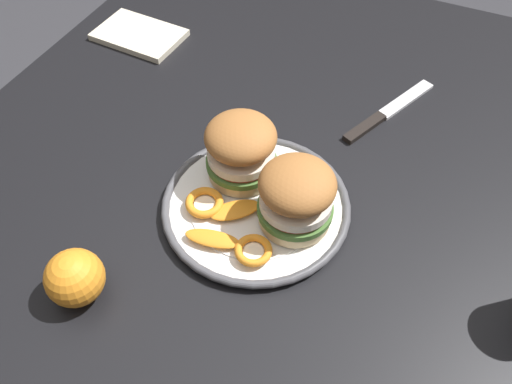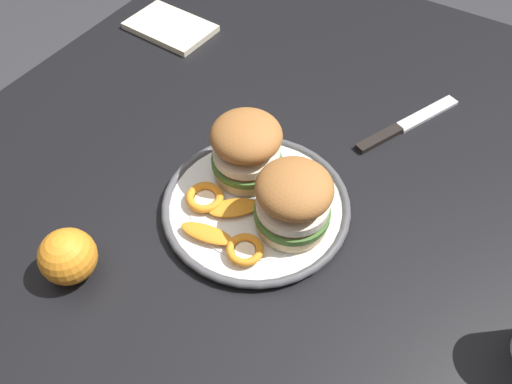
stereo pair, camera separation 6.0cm
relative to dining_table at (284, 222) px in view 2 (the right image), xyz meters
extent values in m
plane|color=#333338|center=(0.00, 0.00, -0.67)|extent=(8.00, 8.00, 0.00)
cube|color=black|center=(0.00, 0.00, 0.08)|extent=(1.23, 1.09, 0.03)
cube|color=black|center=(0.55, 0.48, -0.30)|extent=(0.06, 0.06, 0.74)
cylinder|color=white|center=(-0.06, 0.01, 0.10)|extent=(0.25, 0.25, 0.01)
torus|color=#4C4C51|center=(-0.06, 0.01, 0.11)|extent=(0.27, 0.27, 0.01)
cylinder|color=white|center=(-0.06, 0.01, 0.11)|extent=(0.19, 0.19, 0.00)
cylinder|color=beige|center=(-0.02, 0.06, 0.12)|extent=(0.10, 0.10, 0.02)
cylinder|color=#477033|center=(-0.02, 0.06, 0.14)|extent=(0.10, 0.10, 0.01)
cylinder|color=#BC3828|center=(-0.02, 0.06, 0.14)|extent=(0.09, 0.09, 0.01)
cylinder|color=silver|center=(-0.02, 0.06, 0.15)|extent=(0.10, 0.10, 0.01)
ellipsoid|color=#A36633|center=(-0.02, 0.06, 0.19)|extent=(0.14, 0.14, 0.05)
cylinder|color=beige|center=(-0.07, -0.05, 0.12)|extent=(0.10, 0.10, 0.02)
cylinder|color=#477033|center=(-0.07, -0.05, 0.14)|extent=(0.10, 0.10, 0.01)
cylinder|color=#BC3828|center=(-0.07, -0.05, 0.14)|extent=(0.09, 0.09, 0.01)
cylinder|color=silver|center=(-0.07, -0.05, 0.15)|extent=(0.10, 0.10, 0.01)
ellipsoid|color=#A36633|center=(-0.07, -0.05, 0.19)|extent=(0.14, 0.14, 0.05)
torus|color=orange|center=(-0.14, -0.02, 0.12)|extent=(0.07, 0.07, 0.01)
cylinder|color=#F4E5C6|center=(-0.14, -0.02, 0.12)|extent=(0.03, 0.03, 0.00)
ellipsoid|color=orange|center=(-0.15, 0.04, 0.12)|extent=(0.04, 0.08, 0.01)
ellipsoid|color=orange|center=(-0.09, 0.03, 0.12)|extent=(0.07, 0.08, 0.01)
torus|color=orange|center=(-0.10, 0.08, 0.12)|extent=(0.07, 0.07, 0.01)
cylinder|color=#F4E5C6|center=(-0.10, 0.08, 0.12)|extent=(0.03, 0.03, 0.00)
sphere|color=orange|center=(-0.28, 0.16, 0.13)|extent=(0.07, 0.07, 0.07)
cube|color=silver|center=(0.26, -0.12, 0.10)|extent=(0.13, 0.07, 0.01)
cube|color=black|center=(0.16, -0.08, 0.10)|extent=(0.09, 0.05, 0.01)
cube|color=beige|center=(0.23, 0.40, 0.10)|extent=(0.12, 0.17, 0.01)
camera|label=1|loc=(-0.47, -0.17, 0.69)|focal=35.72mm
camera|label=2|loc=(-0.44, -0.22, 0.69)|focal=35.72mm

